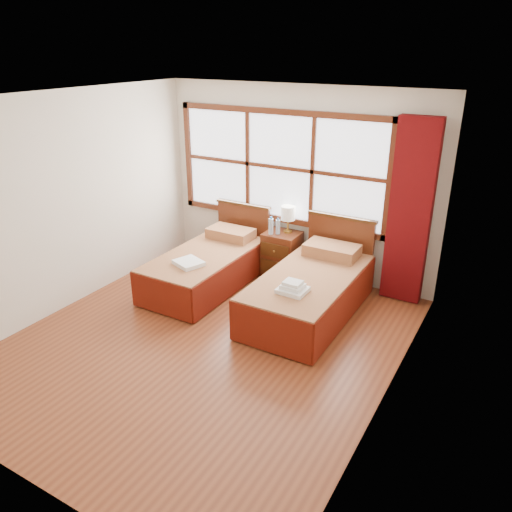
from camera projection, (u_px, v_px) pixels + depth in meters
The scene contains 15 objects.
floor at pixel (205, 342), 5.57m from camera, with size 4.50×4.50×0.00m, color brown.
ceiling at pixel (194, 99), 4.54m from camera, with size 4.50×4.50×0.00m, color white.
wall_back at pixel (297, 183), 6.85m from camera, with size 4.00×4.00×0.00m, color silver.
wall_left at pixel (64, 203), 5.97m from camera, with size 4.50×4.50×0.00m, color silver.
wall_right at pixel (396, 275), 4.14m from camera, with size 4.50×4.50×0.00m, color silver.
window at pixel (279, 167), 6.85m from camera, with size 3.16×0.06×1.56m.
curtain at pixel (410, 213), 6.05m from camera, with size 0.50×0.16×2.30m, color #5E090B.
bed_left at pixel (208, 266), 6.77m from camera, with size 0.95×1.97×0.92m.
bed_right at pixel (311, 290), 6.07m from camera, with size 1.01×2.03×0.98m.
nightstand at pixel (282, 254), 7.06m from camera, with size 0.48×0.47×0.63m.
towels_left at pixel (189, 263), 6.29m from camera, with size 0.42×0.39×0.05m.
towels_right at pixel (293, 288), 5.51m from camera, with size 0.32×0.28×0.13m.
lamp at pixel (288, 214), 6.87m from camera, with size 0.19×0.19×0.38m.
bottle_near at pixel (271, 226), 6.86m from camera, with size 0.07×0.07×0.25m.
bottle_far at pixel (278, 227), 6.87m from camera, with size 0.06×0.06×0.23m.
Camera 1 is at (2.86, -3.82, 3.07)m, focal length 35.00 mm.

